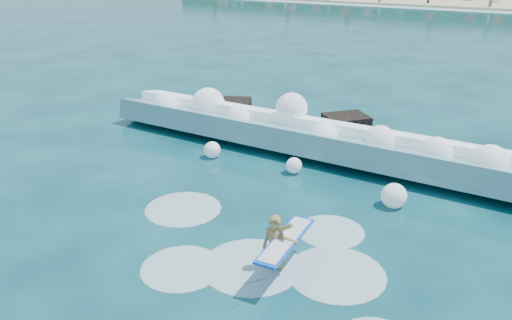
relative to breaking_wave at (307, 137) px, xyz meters
name	(u,v)px	position (x,y,z in m)	size (l,w,h in m)	color
ground	(180,208)	(-1.14, -6.43, -0.53)	(200.00, 200.00, 0.00)	#072E39
beach	(503,4)	(-1.14, 71.57, -0.33)	(140.00, 20.00, 0.40)	tan
wet_band	(493,11)	(-1.14, 60.57, -0.49)	(140.00, 5.00, 0.08)	silver
breaking_wave	(307,137)	(0.00, 0.00, 0.00)	(17.46, 2.74, 1.51)	teal
rock_cluster	(277,121)	(-2.25, 1.64, -0.14)	(8.04, 2.99, 1.20)	black
surfer_with_board	(277,247)	(2.96, -7.75, 0.12)	(0.97, 2.93, 1.76)	olive
wave_spray	(296,126)	(-0.42, -0.08, 0.43)	(14.45, 4.65, 2.08)	white
surf_foam	(261,255)	(2.33, -7.40, -0.53)	(9.05, 5.56, 0.13)	silver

